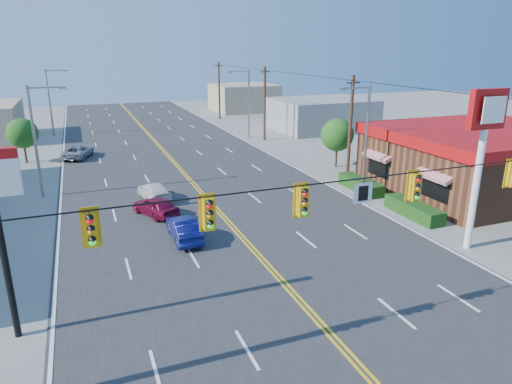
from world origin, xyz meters
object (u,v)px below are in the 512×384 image
object	(u,v)px
signal_span	(330,213)
car_white	(154,192)
car_blue	(184,230)
kfc	(480,159)
car_silver	(78,152)
kfc_pylon	(483,138)
car_magenta	(156,207)

from	to	relation	value
signal_span	car_white	distance (m)	19.20
car_white	car_blue	bearing A→B (deg)	85.73
kfc	car_silver	size ratio (longest dim) A/B	3.62
signal_span	car_blue	xyz separation A→B (m)	(-3.01, 10.56, -4.24)
kfc_pylon	car_magenta	distance (m)	19.38
kfc_pylon	car_blue	xyz separation A→B (m)	(-14.13, 6.56, -5.39)
kfc_pylon	car_white	xyz separation A→B (m)	(-14.54, 14.40, -5.45)
kfc	car_blue	distance (m)	23.14
kfc	kfc_pylon	bearing A→B (deg)	-138.05
signal_span	kfc	xyz separation A→B (m)	(20.02, 12.00, -2.51)
car_blue	signal_span	bearing A→B (deg)	106.07
kfc_pylon	car_magenta	xyz separation A→B (m)	(-14.98, 11.04, -5.41)
car_white	car_magenta	bearing A→B (deg)	75.28
car_magenta	car_silver	distance (m)	19.44
car_blue	kfc	bearing A→B (deg)	-176.28
kfc	car_silver	world-z (taller)	kfc
car_magenta	car_white	distance (m)	3.39
signal_span	kfc_pylon	xyz separation A→B (m)	(11.12, 4.00, 1.16)
kfc	car_magenta	bearing A→B (deg)	172.75
kfc_pylon	car_silver	size ratio (longest dim) A/B	1.89
kfc	car_white	xyz separation A→B (m)	(-23.44, 6.40, -1.79)
kfc	car_magenta	size ratio (longest dim) A/B	4.41
car_blue	car_white	bearing A→B (deg)	-86.87
kfc_pylon	car_white	size ratio (longest dim) A/B	2.08
car_blue	car_white	world-z (taller)	car_blue
signal_span	car_blue	bearing A→B (deg)	105.92
car_blue	car_silver	bearing A→B (deg)	-77.19
kfc	car_white	distance (m)	24.36
car_silver	kfc_pylon	bearing A→B (deg)	141.82
car_white	car_silver	world-z (taller)	car_silver
car_blue	car_silver	world-z (taller)	car_blue
kfc_pylon	car_blue	distance (m)	16.49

